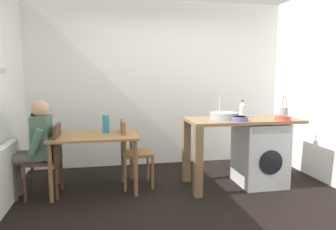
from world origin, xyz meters
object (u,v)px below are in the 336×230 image
(washing_machine, at_px, (260,153))
(seated_person, at_px, (35,143))
(bottle_tall_green, at_px, (242,109))
(mixing_bowl, at_px, (240,118))
(chair_person_seat, at_px, (49,156))
(colander, at_px, (283,118))
(vase, at_px, (106,124))
(dining_table, at_px, (94,142))
(chair_opposite, at_px, (131,149))
(utensil_crock, at_px, (284,112))

(washing_machine, bearing_deg, seated_person, 177.93)
(bottle_tall_green, bearing_deg, mixing_bowl, -118.58)
(chair_person_seat, distance_m, colander, 3.00)
(seated_person, relative_size, washing_machine, 1.40)
(chair_person_seat, xyz_separation_m, washing_machine, (2.76, -0.10, -0.08))
(bottle_tall_green, xyz_separation_m, colander, (0.39, -0.38, -0.07))
(washing_machine, height_order, vase, vase)
(chair_person_seat, bearing_deg, dining_table, -77.96)
(washing_machine, bearing_deg, colander, -49.26)
(chair_person_seat, relative_size, bottle_tall_green, 3.87)
(dining_table, distance_m, seated_person, 0.71)
(bottle_tall_green, relative_size, colander, 1.16)
(chair_opposite, xyz_separation_m, bottle_tall_green, (1.54, -0.09, 0.52))
(seated_person, xyz_separation_m, vase, (0.86, 0.20, 0.19))
(chair_person_seat, xyz_separation_m, vase, (0.70, 0.20, 0.35))
(washing_machine, height_order, utensil_crock, utensil_crock)
(vase, bearing_deg, dining_table, -146.31)
(washing_machine, relative_size, utensil_crock, 2.87)
(chair_opposite, distance_m, bottle_tall_green, 1.62)
(chair_person_seat, xyz_separation_m, bottle_tall_green, (2.56, 0.06, 0.52))
(dining_table, height_order, utensil_crock, utensil_crock)
(mixing_bowl, distance_m, vase, 1.74)
(colander, bearing_deg, dining_table, 170.06)
(chair_person_seat, distance_m, vase, 0.80)
(mixing_bowl, height_order, colander, mixing_bowl)
(chair_person_seat, bearing_deg, chair_opposite, -80.27)
(chair_person_seat, bearing_deg, colander, -94.72)
(chair_person_seat, distance_m, utensil_crock, 3.16)
(dining_table, bearing_deg, chair_person_seat, -169.42)
(chair_opposite, bearing_deg, colander, 73.67)
(bottle_tall_green, distance_m, mixing_bowl, 0.41)
(mixing_bowl, bearing_deg, chair_opposite, 161.56)
(dining_table, bearing_deg, chair_opposite, 5.58)
(dining_table, xyz_separation_m, vase, (0.15, 0.10, 0.21))
(bottle_tall_green, relative_size, vase, 0.98)
(bottle_tall_green, distance_m, utensil_crock, 0.58)
(chair_opposite, relative_size, vase, 3.82)
(mixing_bowl, relative_size, utensil_crock, 0.72)
(seated_person, xyz_separation_m, bottle_tall_green, (2.72, 0.05, 0.35))
(utensil_crock, bearing_deg, dining_table, 176.65)
(utensil_crock, distance_m, colander, 0.33)
(chair_person_seat, relative_size, vase, 3.82)
(chair_opposite, height_order, washing_machine, chair_opposite)
(washing_machine, height_order, colander, colander)
(utensil_crock, bearing_deg, washing_machine, -171.90)
(chair_opposite, relative_size, bottle_tall_green, 3.87)
(chair_person_seat, xyz_separation_m, chair_opposite, (1.02, 0.15, 0.00))
(dining_table, relative_size, washing_machine, 1.28)
(chair_opposite, bearing_deg, mixing_bowl, 68.87)
(dining_table, height_order, chair_person_seat, chair_person_seat)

